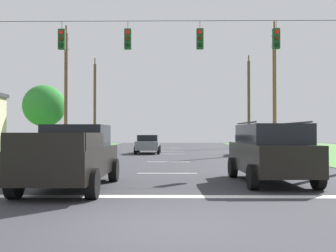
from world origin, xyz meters
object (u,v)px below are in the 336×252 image
object	(u,v)px
suv_black	(270,152)
utility_pole_mid_right	(275,88)
pickup_truck	(72,157)
distant_car_crossing_white	(248,145)
overhead_signal_span	(170,80)
utility_pole_far_left	(95,104)
utility_pole_far_right	(249,102)
utility_pole_mid_left	(66,89)
tree_roadside_far_right	(44,106)
distant_car_oncoming	(148,144)

from	to	relation	value
suv_black	utility_pole_mid_right	xyz separation A→B (m)	(5.19, 19.51, 4.38)
pickup_truck	distant_car_crossing_white	xyz separation A→B (m)	(8.68, 17.38, -0.18)
overhead_signal_span	utility_pole_far_left	size ratio (longest dim) A/B	1.67
utility_pole_far_right	utility_pole_far_left	xyz separation A→B (m)	(-18.32, 1.48, -0.14)
overhead_signal_span	pickup_truck	world-z (taller)	overhead_signal_span
utility_pole_mid_left	utility_pole_far_left	bearing A→B (deg)	91.59
overhead_signal_span	utility_pole_mid_right	world-z (taller)	utility_pole_mid_right
tree_roadside_far_right	utility_pole_mid_left	bearing A→B (deg)	-29.89
utility_pole_mid_left	utility_pole_mid_right	bearing A→B (deg)	-0.69
pickup_truck	utility_pole_mid_left	bearing A→B (deg)	105.83
utility_pole_far_right	utility_pole_mid_left	world-z (taller)	utility_pole_mid_left
utility_pole_mid_right	utility_pole_mid_left	size ratio (longest dim) A/B	1.02
suv_black	distant_car_crossing_white	world-z (taller)	suv_black
distant_car_crossing_white	utility_pole_mid_right	distance (m)	6.51
pickup_truck	utility_pole_far_right	size ratio (longest dim) A/B	0.50
suv_black	utility_pole_far_left	size ratio (longest dim) A/B	0.45
utility_pole_mid_right	utility_pole_far_right	distance (m)	13.03
distant_car_oncoming	utility_pole_mid_left	xyz separation A→B (m)	(-7.00, 0.76, 4.59)
utility_pole_mid_left	tree_roadside_far_right	distance (m)	2.92
utility_pole_mid_right	suv_black	bearing A→B (deg)	-104.90
pickup_truck	utility_pole_mid_right	size ratio (longest dim) A/B	0.49
overhead_signal_span	utility_pole_mid_right	distance (m)	16.92
utility_pole_mid_right	utility_pole_far_left	bearing A→B (deg)	141.05
distant_car_crossing_white	utility_pole_far_left	size ratio (longest dim) A/B	0.40
tree_roadside_far_right	utility_pole_far_right	bearing A→B (deg)	29.71
distant_car_oncoming	utility_pole_far_right	distance (m)	17.99
utility_pole_mid_right	tree_roadside_far_right	distance (m)	19.91
utility_pole_far_left	overhead_signal_span	bearing A→B (deg)	-72.22
distant_car_oncoming	utility_pole_far_left	distance (m)	17.32
pickup_truck	distant_car_oncoming	distance (m)	20.39
utility_pole_mid_left	utility_pole_far_left	xyz separation A→B (m)	(-0.40, 14.29, -0.23)
tree_roadside_far_right	utility_pole_far_left	bearing A→B (deg)	81.83
distant_car_crossing_white	utility_pole_far_right	distance (m)	17.46
distant_car_oncoming	overhead_signal_span	bearing A→B (deg)	-82.22
suv_black	utility_pole_far_right	xyz separation A→B (m)	(5.57, 32.54, 4.22)
distant_car_crossing_white	distant_car_oncoming	world-z (taller)	same
suv_black	distant_car_crossing_white	size ratio (longest dim) A/B	1.12
distant_car_crossing_white	pickup_truck	bearing A→B (deg)	-116.54
distant_car_crossing_white	utility_pole_far_right	xyz separation A→B (m)	(3.25, 16.55, 4.49)
utility_pole_far_left	tree_roadside_far_right	bearing A→B (deg)	-98.17
utility_pole_far_right	utility_pole_mid_right	bearing A→B (deg)	-91.65
utility_pole_mid_right	overhead_signal_span	bearing A→B (deg)	-120.83
utility_pole_mid_right	utility_pole_far_left	xyz separation A→B (m)	(-17.94, 14.50, -0.30)
distant_car_oncoming	utility_pole_far_right	bearing A→B (deg)	51.17
utility_pole_mid_left	tree_roadside_far_right	world-z (taller)	utility_pole_mid_left
distant_car_crossing_white	utility_pole_mid_right	xyz separation A→B (m)	(2.88, 3.53, 4.65)
suv_black	utility_pole_mid_right	bearing A→B (deg)	75.10
distant_car_crossing_white	utility_pole_mid_left	world-z (taller)	utility_pole_mid_left
utility_pole_far_right	tree_roadside_far_right	distance (m)	23.27
utility_pole_far_right	tree_roadside_far_right	xyz separation A→B (m)	(-20.18, -11.52, -1.22)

